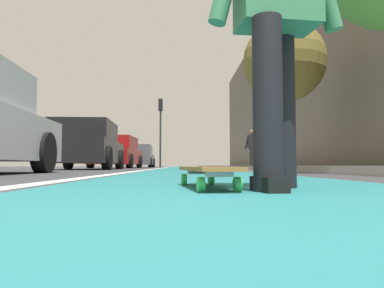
# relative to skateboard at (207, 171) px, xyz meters

# --- Properties ---
(ground_plane) EXTENTS (80.00, 80.00, 0.00)m
(ground_plane) POSITION_rel_skateboard_xyz_m (8.55, -0.14, -0.09)
(ground_plane) COLOR #38383D
(bike_lane_paint) EXTENTS (56.00, 2.14, 0.00)m
(bike_lane_paint) POSITION_rel_skateboard_xyz_m (22.55, -0.14, -0.09)
(bike_lane_paint) COLOR #237075
(bike_lane_paint) RESTS_ON ground
(lane_stripe_white) EXTENTS (52.00, 0.16, 0.01)m
(lane_stripe_white) POSITION_rel_skateboard_xyz_m (18.55, 1.08, -0.09)
(lane_stripe_white) COLOR silver
(lane_stripe_white) RESTS_ON ground
(sidewalk_curb) EXTENTS (52.00, 3.20, 0.12)m
(sidewalk_curb) POSITION_rel_skateboard_xyz_m (16.55, -3.64, -0.03)
(sidewalk_curb) COLOR #9E9B93
(sidewalk_curb) RESTS_ON ground
(building_facade) EXTENTS (40.00, 1.20, 10.07)m
(building_facade) POSITION_rel_skateboard_xyz_m (20.55, -6.28, 4.94)
(building_facade) COLOR #655D53
(building_facade) RESTS_ON ground
(skateboard) EXTENTS (0.86, 0.30, 0.11)m
(skateboard) POSITION_rel_skateboard_xyz_m (0.00, 0.00, 0.00)
(skateboard) COLOR green
(skateboard) RESTS_ON ground
(skater_person) EXTENTS (0.48, 0.72, 1.64)m
(skater_person) POSITION_rel_skateboard_xyz_m (-0.15, -0.35, 0.84)
(skater_person) COLOR black
(skater_person) RESTS_ON ground
(parked_car_mid) EXTENTS (4.08, 2.07, 1.49)m
(parked_car_mid) POSITION_rel_skateboard_xyz_m (9.49, 3.13, 0.63)
(parked_car_mid) COLOR black
(parked_car_mid) RESTS_ON ground
(parked_car_far) EXTENTS (4.32, 2.10, 1.49)m
(parked_car_far) POSITION_rel_skateboard_xyz_m (15.34, 3.19, 0.62)
(parked_car_far) COLOR maroon
(parked_car_far) RESTS_ON ground
(parked_car_end) EXTENTS (4.48, 2.04, 1.48)m
(parked_car_end) POSITION_rel_skateboard_xyz_m (22.27, 2.97, 0.62)
(parked_car_end) COLOR #4C5156
(parked_car_end) RESTS_ON ground
(traffic_light) EXTENTS (0.33, 0.28, 4.55)m
(traffic_light) POSITION_rel_skateboard_xyz_m (21.90, 1.48, 3.03)
(traffic_light) COLOR #2D2D2D
(traffic_light) RESTS_ON ground
(street_tree_mid) EXTENTS (2.68, 2.68, 4.87)m
(street_tree_mid) POSITION_rel_skateboard_xyz_m (9.59, -3.24, 3.41)
(street_tree_mid) COLOR brown
(street_tree_mid) RESTS_ON ground
(pedestrian_distant) EXTENTS (0.48, 0.75, 1.72)m
(pedestrian_distant) POSITION_rel_skateboard_xyz_m (13.89, -3.05, 0.89)
(pedestrian_distant) COLOR black
(pedestrian_distant) RESTS_ON ground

